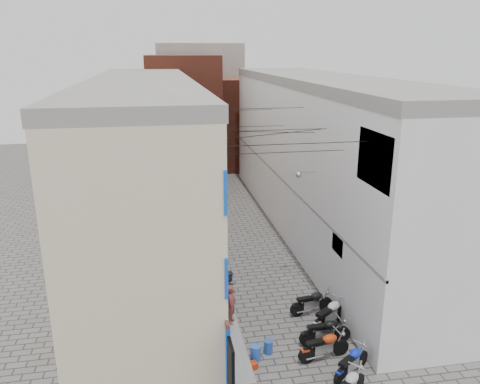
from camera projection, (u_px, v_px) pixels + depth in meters
ground at (305, 383)px, 15.17m from camera, size 90.00×90.00×0.00m
plinth at (202, 235)px, 27.02m from camera, size 0.90×26.00×0.25m
building_left at (146, 164)px, 25.21m from camera, size 5.10×27.00×9.00m
building_right at (322, 156)px, 26.95m from camera, size 5.94×26.00×9.00m
building_far_brick_left at (183, 116)px, 39.75m from camera, size 6.00×6.00×10.00m
building_far_brick_right at (237, 123)px, 42.77m from camera, size 5.00×6.00×8.00m
building_far_concrete at (200, 102)px, 45.59m from camera, size 8.00×5.00×11.00m
far_shopfront at (211, 166)px, 38.55m from camera, size 2.00×0.30×2.40m
overhead_wires at (257, 128)px, 20.30m from camera, size 5.80×13.02×1.32m
motorcycle_c at (352, 361)px, 15.39m from camera, size 1.89×1.56×1.09m
motorcycle_d at (324, 345)px, 16.21m from camera, size 2.01×0.93×1.12m
motorcycle_e at (325, 330)px, 17.06m from camera, size 1.97×0.66×1.13m
motorcycle_f at (330, 313)px, 18.03m from camera, size 2.18×1.77×1.25m
motorcycle_g at (312, 301)px, 19.06m from camera, size 1.96×0.88×1.10m
person_a at (231, 304)px, 17.89m from camera, size 0.54×0.67×1.59m
person_b at (230, 288)px, 19.08m from camera, size 0.93×0.98×1.59m
water_jug_near at (256, 353)px, 16.23m from camera, size 0.43×0.43×0.56m
water_jug_far at (268, 347)px, 16.62m from camera, size 0.37×0.37×0.50m
red_crate at (252, 366)px, 15.83m from camera, size 0.42×0.37×0.22m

